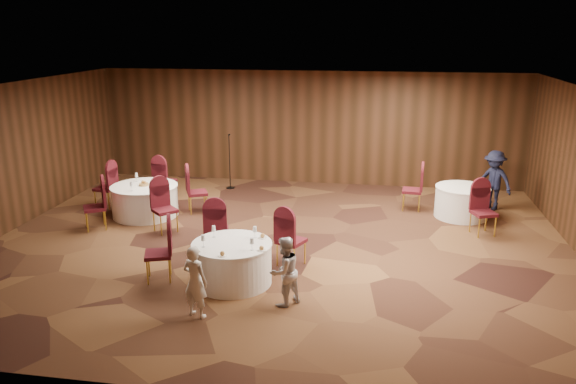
% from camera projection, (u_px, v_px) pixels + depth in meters
% --- Properties ---
extents(ground, '(12.00, 12.00, 0.00)m').
position_uv_depth(ground, '(277.00, 245.00, 11.67)').
color(ground, black).
rests_on(ground, ground).
extents(room_shell, '(12.00, 12.00, 12.00)m').
position_uv_depth(room_shell, '(276.00, 153.00, 11.12)').
color(room_shell, silver).
rests_on(room_shell, ground).
extents(table_main, '(1.41, 1.41, 0.74)m').
position_uv_depth(table_main, '(232.00, 263.00, 9.86)').
color(table_main, white).
rests_on(table_main, ground).
extents(table_left, '(1.57, 1.57, 0.74)m').
position_uv_depth(table_left, '(145.00, 200.00, 13.41)').
color(table_left, white).
rests_on(table_left, ground).
extents(table_right, '(1.26, 1.26, 0.74)m').
position_uv_depth(table_right, '(462.00, 202.00, 13.30)').
color(table_right, white).
rests_on(table_right, ground).
extents(chairs_main, '(2.90, 2.01, 1.00)m').
position_uv_depth(chairs_main, '(223.00, 241.00, 10.54)').
color(chairs_main, '#380B12').
rests_on(chairs_main, ground).
extents(chairs_left, '(3.02, 3.09, 1.00)m').
position_uv_depth(chairs_left, '(146.00, 195.00, 13.41)').
color(chairs_left, '#380B12').
rests_on(chairs_left, ground).
extents(chairs_right, '(2.07, 2.15, 1.00)m').
position_uv_depth(chairs_right, '(446.00, 201.00, 12.96)').
color(chairs_right, '#380B12').
rests_on(chairs_right, ground).
extents(tabletop_main, '(1.13, 1.06, 0.22)m').
position_uv_depth(tabletop_main, '(240.00, 240.00, 9.64)').
color(tabletop_main, silver).
rests_on(tabletop_main, table_main).
extents(tabletop_left, '(0.83, 0.87, 0.22)m').
position_uv_depth(tabletop_left, '(144.00, 182.00, 13.28)').
color(tabletop_left, silver).
rests_on(tabletop_left, table_left).
extents(tabletop_right, '(0.08, 0.08, 0.22)m').
position_uv_depth(tabletop_right, '(475.00, 184.00, 12.89)').
color(tabletop_right, silver).
rests_on(tabletop_right, table_right).
extents(mic_stand, '(0.24, 0.24, 1.54)m').
position_uv_depth(mic_stand, '(230.00, 173.00, 15.67)').
color(mic_stand, black).
rests_on(mic_stand, ground).
extents(woman_a, '(0.50, 0.41, 1.17)m').
position_uv_depth(woman_a, '(195.00, 282.00, 8.64)').
color(woman_a, white).
rests_on(woman_a, ground).
extents(woman_b, '(0.70, 0.72, 1.17)m').
position_uv_depth(woman_b, '(284.00, 271.00, 9.02)').
color(woman_b, silver).
rests_on(woman_b, ground).
extents(man_c, '(1.09, 1.03, 1.48)m').
position_uv_depth(man_c, '(494.00, 180.00, 13.77)').
color(man_c, black).
rests_on(man_c, ground).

